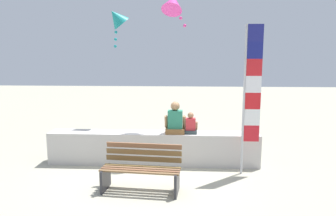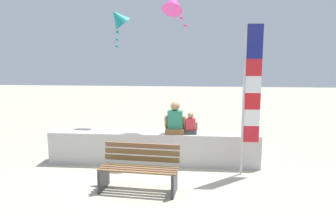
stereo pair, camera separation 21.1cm
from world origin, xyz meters
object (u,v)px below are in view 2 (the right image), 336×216
park_bench (139,169)px  kite_teal (118,18)px  flag_banner (250,91)px  person_adult (175,121)px  kite_magenta (174,3)px  person_child (190,125)px

park_bench → kite_teal: kite_teal is taller
park_bench → flag_banner: 2.84m
person_adult → kite_magenta: bearing=97.5°
person_child → person_adult: bearing=-180.0°
person_adult → kite_teal: 3.09m
park_bench → kite_magenta: kite_magenta is taller
person_child → kite_teal: size_ratio=0.47×
park_bench → flag_banner: flag_banner is taller
kite_magenta → flag_banner: bearing=-34.2°
person_adult → person_child: (0.37, 0.00, -0.10)m
person_child → flag_banner: flag_banner is taller
person_adult → kite_teal: (-1.55, 0.99, 2.49)m
flag_banner → kite_magenta: bearing=145.8°
park_bench → flag_banner: size_ratio=0.48×
person_child → kite_magenta: 2.99m
flag_banner → kite_magenta: (-1.71, 1.16, 2.00)m
kite_teal → park_bench: bearing=-69.5°
person_adult → kite_magenta: kite_magenta is taller
park_bench → person_adult: size_ratio=2.07×
flag_banner → kite_teal: bearing=154.5°
kite_magenta → kite_teal: 1.54m
park_bench → kite_teal: bearing=110.5°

